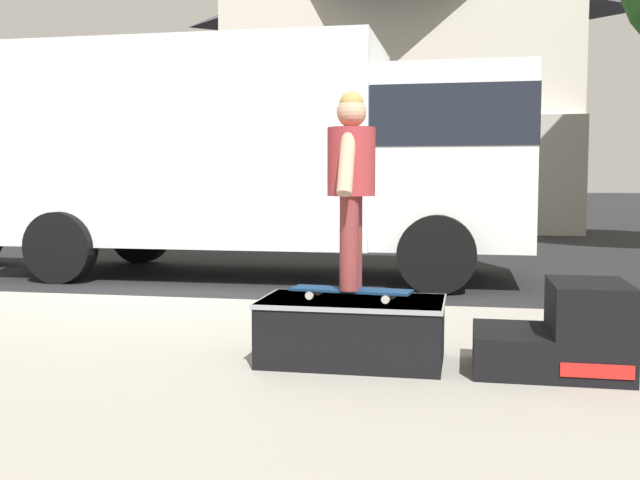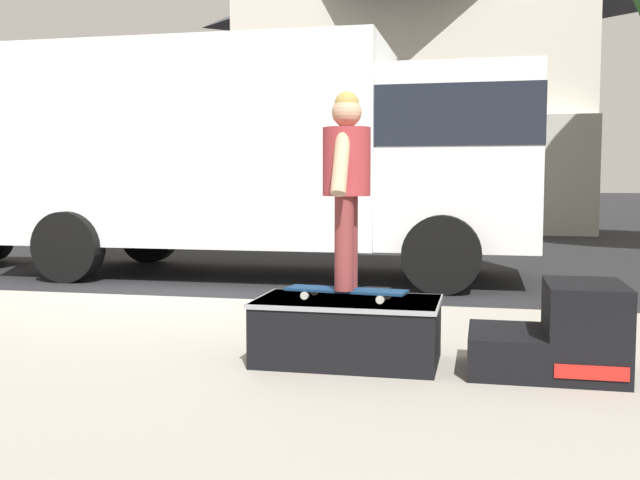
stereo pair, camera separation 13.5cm
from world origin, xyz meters
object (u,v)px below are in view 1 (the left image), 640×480
Objects in this scene: kicker_ramp at (564,335)px; skateboard at (351,291)px; box_truck at (266,150)px; skater_kid at (351,174)px; skate_box at (352,329)px.

skateboard is at bearing -179.46° from kicker_ramp.
box_truck is at bearing 111.06° from skateboard.
skateboard is 0.64× the size of skater_kid.
skate_box is 0.94× the size of skater_kid.
skater_kid is at bearing 90.00° from skateboard.
skater_kid reaches higher than skate_box.
skater_kid is (-0.01, -0.01, 1.00)m from skate_box.
kicker_ramp is at bearing 0.54° from skater_kid.
box_truck is at bearing 123.03° from kicker_ramp.
kicker_ramp is at bearing -56.97° from box_truck.
box_truck reaches higher than kicker_ramp.
box_truck reaches higher than skate_box.
kicker_ramp reaches higher than skate_box.
skate_box is 1.47× the size of skateboard.
skate_box is 1.31m from kicker_ramp.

